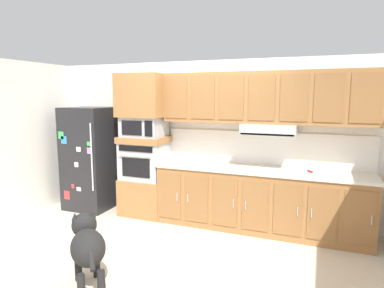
# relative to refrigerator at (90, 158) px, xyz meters

# --- Properties ---
(ground_plane) EXTENTS (9.60, 9.60, 0.00)m
(ground_plane) POSITION_rel_refrigerator_xyz_m (2.05, -0.68, -0.88)
(ground_plane) COLOR beige
(back_kitchen_wall) EXTENTS (6.20, 0.12, 2.50)m
(back_kitchen_wall) POSITION_rel_refrigerator_xyz_m (2.05, 0.43, 0.37)
(back_kitchen_wall) COLOR silver
(back_kitchen_wall) RESTS_ON ground
(side_panel_left) EXTENTS (0.12, 7.10, 2.50)m
(side_panel_left) POSITION_rel_refrigerator_xyz_m (-0.75, -0.68, 0.37)
(side_panel_left) COLOR silver
(side_panel_left) RESTS_ON ground
(refrigerator) EXTENTS (0.76, 0.73, 1.76)m
(refrigerator) POSITION_rel_refrigerator_xyz_m (0.00, 0.00, 0.00)
(refrigerator) COLOR black
(refrigerator) RESTS_ON ground
(oven_base_cabinet) EXTENTS (0.74, 0.62, 0.60)m
(oven_base_cabinet) POSITION_rel_refrigerator_xyz_m (1.05, 0.07, -0.58)
(oven_base_cabinet) COLOR #996638
(oven_base_cabinet) RESTS_ON ground
(built_in_oven) EXTENTS (0.70, 0.62, 0.60)m
(built_in_oven) POSITION_rel_refrigerator_xyz_m (1.05, 0.07, 0.02)
(built_in_oven) COLOR #A8AAAF
(built_in_oven) RESTS_ON oven_base_cabinet
(appliance_mid_shelf) EXTENTS (0.74, 0.62, 0.10)m
(appliance_mid_shelf) POSITION_rel_refrigerator_xyz_m (1.05, 0.07, 0.37)
(appliance_mid_shelf) COLOR #996638
(appliance_mid_shelf) RESTS_ON built_in_oven
(microwave) EXTENTS (0.64, 0.54, 0.32)m
(microwave) POSITION_rel_refrigerator_xyz_m (1.05, 0.07, 0.58)
(microwave) COLOR #A8AAAF
(microwave) RESTS_ON appliance_mid_shelf
(appliance_upper_cabinet) EXTENTS (0.74, 0.62, 0.68)m
(appliance_upper_cabinet) POSITION_rel_refrigerator_xyz_m (1.05, 0.07, 1.08)
(appliance_upper_cabinet) COLOR #996638
(appliance_upper_cabinet) RESTS_ON microwave
(lower_cabinet_run) EXTENTS (3.02, 0.63, 0.88)m
(lower_cabinet_run) POSITION_rel_refrigerator_xyz_m (2.93, 0.07, -0.44)
(lower_cabinet_run) COLOR #996638
(lower_cabinet_run) RESTS_ON ground
(countertop_slab) EXTENTS (3.06, 0.64, 0.04)m
(countertop_slab) POSITION_rel_refrigerator_xyz_m (2.93, 0.07, 0.02)
(countertop_slab) COLOR silver
(countertop_slab) RESTS_ON lower_cabinet_run
(backsplash_panel) EXTENTS (3.06, 0.02, 0.50)m
(backsplash_panel) POSITION_rel_refrigerator_xyz_m (2.93, 0.36, 0.29)
(backsplash_panel) COLOR white
(backsplash_panel) RESTS_ON countertop_slab
(upper_cabinet_with_hood) EXTENTS (3.02, 0.48, 0.88)m
(upper_cabinet_with_hood) POSITION_rel_refrigerator_xyz_m (2.94, 0.19, 1.02)
(upper_cabinet_with_hood) COLOR #996638
(upper_cabinet_with_hood) RESTS_ON backsplash_panel
(screwdriver) EXTENTS (0.17, 0.17, 0.03)m
(screwdriver) POSITION_rel_refrigerator_xyz_m (3.62, 0.08, 0.05)
(screwdriver) COLOR red
(screwdriver) RESTS_ON countertop_slab
(dog) EXTENTS (0.79, 0.82, 0.69)m
(dog) POSITION_rel_refrigerator_xyz_m (1.52, -2.00, -0.44)
(dog) COLOR black
(dog) RESTS_ON ground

